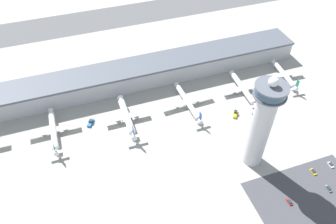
% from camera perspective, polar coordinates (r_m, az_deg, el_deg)
% --- Properties ---
extents(ground_plane, '(1000.00, 1000.00, 0.00)m').
position_cam_1_polar(ground_plane, '(206.50, -0.54, -6.61)').
color(ground_plane, '#9E9B93').
extents(terminal_building, '(260.41, 25.00, 15.98)m').
position_cam_1_polar(terminal_building, '(249.53, -5.78, 6.51)').
color(terminal_building, '#B2B2B7').
rests_on(terminal_building, ground).
extents(runway_strip, '(390.62, 44.00, 0.01)m').
position_cam_1_polar(runway_strip, '(342.72, -10.49, 15.77)').
color(runway_strip, '#515154').
rests_on(runway_strip, ground).
extents(control_tower, '(17.16, 17.16, 63.59)m').
position_cam_1_polar(control_tower, '(184.37, 16.01, -1.84)').
color(control_tower, '#BCBCC1').
rests_on(control_tower, ground).
extents(parking_lot_surface, '(64.00, 40.00, 0.01)m').
position_cam_1_polar(parking_lot_surface, '(203.14, 23.32, -13.35)').
color(parking_lot_surface, '#424247').
rests_on(parking_lot_surface, ground).
extents(airplane_gate_bravo, '(32.69, 40.57, 12.17)m').
position_cam_1_polar(airplane_gate_bravo, '(224.51, -19.34, -3.05)').
color(airplane_gate_bravo, white).
rests_on(airplane_gate_bravo, ground).
extents(airplane_gate_charlie, '(30.21, 40.60, 14.32)m').
position_cam_1_polar(airplane_gate_charlie, '(221.25, -7.22, -0.80)').
color(airplane_gate_charlie, white).
rests_on(airplane_gate_charlie, ground).
extents(airplane_gate_delta, '(38.42, 42.90, 11.68)m').
position_cam_1_polar(airplane_gate_delta, '(231.29, 3.45, 1.72)').
color(airplane_gate_delta, silver).
rests_on(airplane_gate_delta, ground).
extents(airplane_gate_echo, '(31.49, 41.29, 12.21)m').
position_cam_1_polar(airplane_gate_echo, '(248.21, 12.95, 3.98)').
color(airplane_gate_echo, silver).
rests_on(airplane_gate_echo, ground).
extents(airplane_gate_foxtrot, '(31.80, 36.74, 11.81)m').
position_cam_1_polar(airplane_gate_foxtrot, '(269.77, 19.59, 6.16)').
color(airplane_gate_foxtrot, silver).
rests_on(airplane_gate_foxtrot, ground).
extents(service_truck_catering, '(5.88, 7.42, 2.52)m').
position_cam_1_polar(service_truck_catering, '(226.98, -13.33, -1.82)').
color(service_truck_catering, black).
rests_on(service_truck_catering, ground).
extents(service_truck_fuel, '(6.26, 7.63, 3.09)m').
position_cam_1_polar(service_truck_fuel, '(231.46, 11.63, -0.27)').
color(service_truck_fuel, black).
rests_on(service_truck_fuel, ground).
extents(car_maroon_suv, '(2.00, 4.15, 1.36)m').
position_cam_1_polar(car_maroon_suv, '(196.69, 20.38, -14.45)').
color(car_maroon_suv, black).
rests_on(car_maroon_suv, ground).
extents(car_red_hatchback, '(1.75, 4.55, 1.58)m').
position_cam_1_polar(car_red_hatchback, '(209.95, 26.15, -11.87)').
color(car_red_hatchback, black).
rests_on(car_red_hatchback, ground).
extents(car_grey_coupe, '(2.00, 4.26, 1.48)m').
position_cam_1_polar(car_grey_coupe, '(221.50, 26.48, -8.22)').
color(car_grey_coupe, black).
rests_on(car_grey_coupe, ground).
extents(car_black_suv, '(1.98, 4.45, 1.53)m').
position_cam_1_polar(car_black_suv, '(213.72, 23.98, -9.48)').
color(car_black_suv, black).
rests_on(car_black_suv, ground).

